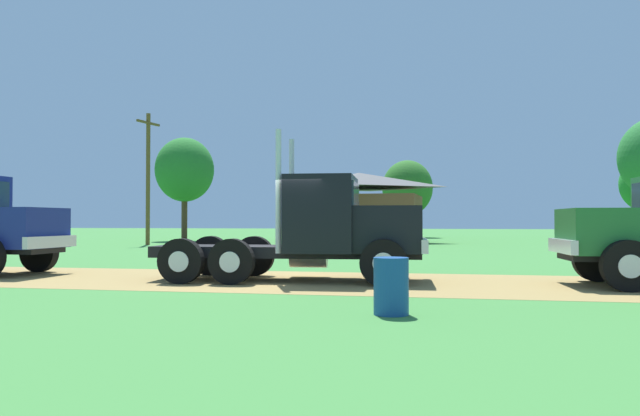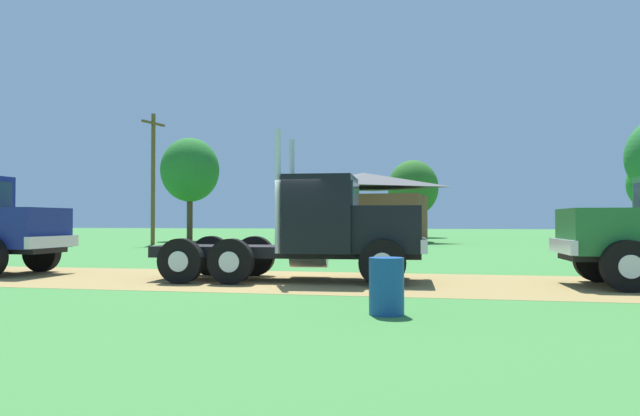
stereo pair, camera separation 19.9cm
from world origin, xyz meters
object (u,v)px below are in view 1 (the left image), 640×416
at_px(truck_foreground_white, 324,231).
at_px(shed_building, 359,209).
at_px(utility_pole_near, 148,175).
at_px(steel_barrel, 391,286).

xyz_separation_m(truck_foreground_white, shed_building, (-2.61, 27.40, 1.10)).
height_order(shed_building, utility_pole_near, utility_pole_near).
relative_size(truck_foreground_white, shed_building, 0.76).
xyz_separation_m(truck_foreground_white, utility_pole_near, (-15.11, 20.38, 3.14)).
distance_m(truck_foreground_white, steel_barrel, 5.65).
bearing_deg(shed_building, truck_foreground_white, -84.56).
distance_m(truck_foreground_white, shed_building, 27.55).
height_order(truck_foreground_white, steel_barrel, truck_foreground_white).
distance_m(steel_barrel, utility_pole_near, 31.06).
xyz_separation_m(steel_barrel, utility_pole_near, (-17.17, 25.58, 3.95)).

